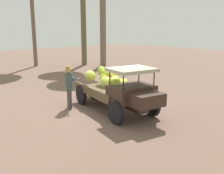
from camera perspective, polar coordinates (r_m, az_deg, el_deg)
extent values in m
plane|color=brown|center=(10.60, -0.45, -4.86)|extent=(60.00, 60.00, 0.00)
cube|color=#37261E|center=(10.45, 0.28, -2.47)|extent=(4.01, 1.16, 0.16)
cylinder|color=black|center=(9.78, 8.77, -4.02)|extent=(0.84, 0.29, 0.83)
cylinder|color=black|center=(8.88, 0.78, -5.64)|extent=(0.84, 0.29, 0.83)
cylinder|color=black|center=(11.98, 0.17, -0.70)|extent=(0.84, 0.29, 0.83)
cylinder|color=black|center=(11.25, -6.80, -1.69)|extent=(0.84, 0.29, 0.83)
cube|color=brown|center=(10.77, -0.97, -1.00)|extent=(3.26, 2.23, 0.10)
cube|color=brown|center=(11.15, 2.58, 0.31)|extent=(2.96, 0.62, 0.22)
cube|color=brown|center=(10.37, -4.79, -0.70)|extent=(2.96, 0.62, 0.22)
cube|color=#37261E|center=(9.31, 4.31, -1.23)|extent=(1.36, 1.69, 0.55)
cube|color=#37261E|center=(8.63, 7.78, -2.83)|extent=(0.88, 1.17, 0.44)
cylinder|color=black|center=(9.24, 9.22, 2.03)|extent=(0.04, 0.04, 0.55)
cylinder|color=black|center=(8.47, 2.54, 1.19)|extent=(0.04, 0.04, 0.55)
cylinder|color=black|center=(9.92, 5.94, 2.87)|extent=(0.04, 0.04, 0.55)
cylinder|color=black|center=(9.20, -0.50, 2.15)|extent=(0.04, 0.04, 0.55)
cube|color=#AEAB8D|center=(9.14, 4.40, 3.79)|extent=(1.48, 1.72, 0.12)
ellipsoid|color=yellow|center=(9.60, 0.98, -0.48)|extent=(0.74, 0.72, 0.59)
ellipsoid|color=gold|center=(10.88, 1.74, 0.73)|extent=(0.79, 0.73, 0.54)
ellipsoid|color=gold|center=(11.28, -0.37, 2.94)|extent=(0.78, 0.71, 0.47)
ellipsoid|color=#B8D041|center=(11.42, -1.69, 1.83)|extent=(0.50, 0.43, 0.53)
ellipsoid|color=gold|center=(10.45, 0.49, 0.45)|extent=(0.64, 0.50, 0.52)
ellipsoid|color=#B5CA3F|center=(11.32, -0.89, 3.00)|extent=(0.64, 0.52, 0.51)
ellipsoid|color=gold|center=(10.61, 2.68, 0.88)|extent=(0.72, 0.74, 0.42)
ellipsoid|color=#BCCD43|center=(10.91, -4.82, 2.49)|extent=(0.65, 0.67, 0.51)
ellipsoid|color=#94B43B|center=(10.28, 0.74, 1.48)|extent=(0.73, 0.71, 0.50)
ellipsoid|color=gold|center=(11.03, 0.21, 2.84)|extent=(0.76, 0.79, 0.49)
ellipsoid|color=gold|center=(11.38, -1.20, 1.89)|extent=(0.75, 0.79, 0.52)
ellipsoid|color=#95C22F|center=(11.76, -2.30, 3.54)|extent=(0.70, 0.61, 0.45)
ellipsoid|color=#A9BD40|center=(11.55, -0.80, 3.07)|extent=(0.75, 0.66, 0.54)
ellipsoid|color=#ADC044|center=(9.88, -1.17, 1.05)|extent=(0.74, 0.67, 0.58)
ellipsoid|color=#ADC436|center=(9.50, 0.12, 0.57)|extent=(0.67, 0.42, 0.49)
cylinder|color=#464342|center=(10.86, -9.44, -2.34)|extent=(0.15, 0.15, 0.82)
cylinder|color=#464342|center=(10.61, -9.22, -2.69)|extent=(0.15, 0.15, 0.82)
cube|color=#3D4C4C|center=(10.56, -9.48, 1.31)|extent=(0.46, 0.38, 0.64)
cylinder|color=#3D4C4C|center=(10.66, -9.05, 1.95)|extent=(0.20, 0.41, 0.10)
cylinder|color=#3D4C4C|center=(10.46, -8.87, 1.75)|extent=(0.40, 0.28, 0.10)
sphere|color=tan|center=(10.49, -9.57, 3.60)|extent=(0.22, 0.22, 0.22)
cylinder|color=olive|center=(10.48, -9.58, 3.96)|extent=(0.34, 0.34, 0.02)
cylinder|color=olive|center=(10.47, -9.59, 4.28)|extent=(0.20, 0.20, 0.10)
cube|color=#80664A|center=(12.36, -4.36, -1.08)|extent=(0.53, 0.48, 0.50)
cylinder|color=brown|center=(22.95, -17.01, 14.62)|extent=(0.32, 0.32, 8.22)
cylinder|color=brown|center=(23.02, -6.30, 14.07)|extent=(0.45, 0.45, 7.40)
cylinder|color=#6E5F4F|center=(22.38, -2.05, 18.53)|extent=(0.51, 0.51, 10.80)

